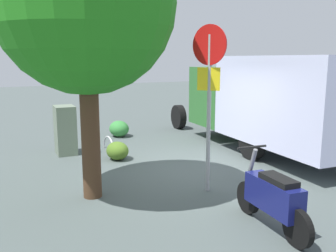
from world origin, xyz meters
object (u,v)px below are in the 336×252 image
box_truck_near (269,98)px  utility_cabinet (65,130)px  bike_rack_hoop (109,150)px  street_tree (85,5)px  stop_sign (209,82)px  motorcycle (273,198)px

box_truck_near → utility_cabinet: (2.23, 5.26, -0.86)m
bike_rack_hoop → street_tree: bearing=157.6°
stop_sign → utility_cabinet: bearing=24.7°
street_tree → utility_cabinet: 4.55m
stop_sign → utility_cabinet: (4.23, 1.94, -1.50)m
box_truck_near → street_tree: street_tree is taller
stop_sign → box_truck_near: bearing=-59.0°
utility_cabinet → bike_rack_hoop: 1.37m
street_tree → bike_rack_hoop: (3.35, -1.38, -3.56)m
street_tree → box_truck_near: bearing=-76.8°
box_truck_near → utility_cabinet: size_ratio=5.73×
motorcycle → street_tree: bearing=44.8°
street_tree → motorcycle: bearing=-140.9°
street_tree → stop_sign: bearing=-108.4°
stop_sign → bike_rack_hoop: (4.06, 0.77, -2.18)m
motorcycle → street_tree: street_tree is taller
bike_rack_hoop → box_truck_near: bearing=-116.9°
stop_sign → utility_cabinet: stop_sign is taller
box_truck_near → street_tree: 5.97m
motorcycle → street_tree: 4.53m
street_tree → bike_rack_hoop: size_ratio=6.11×
motorcycle → utility_cabinet: bearing=23.1°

